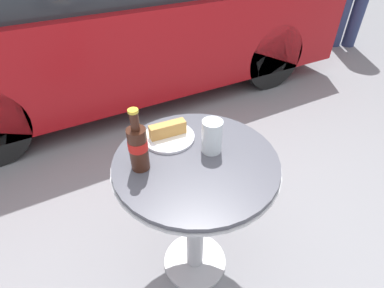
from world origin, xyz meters
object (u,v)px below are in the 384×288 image
Objects in this scene: cola_bottle_left at (138,146)px; lunch_plate_near at (168,134)px; drinking_glass at (212,138)px; bistro_table at (196,191)px; parked_car at (113,19)px.

cola_bottle_left reaches higher than lunch_plate_near.
lunch_plate_near is (-0.11, 0.15, -0.04)m from drinking_glass.
cola_bottle_left is 0.28m from drinking_glass.
cola_bottle_left is at bearing -145.57° from lunch_plate_near.
lunch_plate_near is (-0.04, 0.17, 0.20)m from bistro_table.
bistro_table is 0.34m from cola_bottle_left.
parked_car is at bearing 83.60° from drinking_glass.
lunch_plate_near is 2.03m from parked_car.
drinking_glass is (0.28, -0.04, -0.04)m from cola_bottle_left.
parked_car is at bearing 76.22° from cola_bottle_left.
bistro_table is at bearing -77.76° from lunch_plate_near.
drinking_glass is 0.19m from lunch_plate_near.
parked_car is (0.32, 2.16, 0.10)m from bistro_table.
bistro_table is 2.19m from parked_car.
lunch_plate_near is at bearing -100.08° from parked_car.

